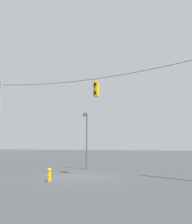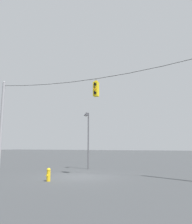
% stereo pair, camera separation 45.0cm
% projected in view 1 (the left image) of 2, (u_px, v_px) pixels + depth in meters
% --- Properties ---
extents(ground_plane, '(200.00, 200.00, 0.00)m').
position_uv_depth(ground_plane, '(79.00, 177.00, 14.53)').
color(ground_plane, '#383A3D').
extents(span_wire, '(15.62, 0.03, 0.52)m').
position_uv_depth(span_wire, '(83.00, 78.00, 16.01)').
color(span_wire, black).
extents(traffic_light_near_right_pole, '(0.34, 0.58, 1.29)m').
position_uv_depth(traffic_light_near_right_pole, '(96.00, 89.00, 15.49)').
color(traffic_light_near_right_pole, yellow).
extents(street_lamp, '(0.44, 0.76, 5.05)m').
position_uv_depth(street_lamp, '(86.00, 129.00, 19.68)').
color(street_lamp, '#515156').
rests_on(street_lamp, ground_plane).
extents(fire_hydrant, '(0.22, 0.30, 0.75)m').
position_uv_depth(fire_hydrant, '(49.00, 175.00, 12.55)').
color(fire_hydrant, gold).
rests_on(fire_hydrant, ground_plane).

